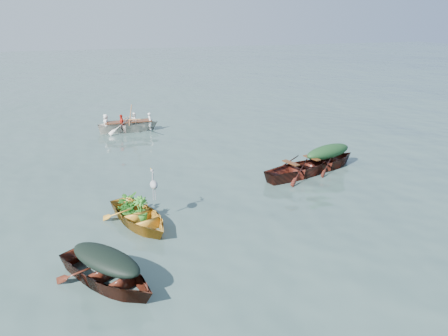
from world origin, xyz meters
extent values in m
plane|color=#3A524D|center=(0.00, 0.00, 0.00)|extent=(140.00, 140.00, 0.00)
imported|color=gold|center=(-3.68, 0.56, 0.00)|extent=(2.46, 3.73, 0.95)
imported|color=#4B1E11|center=(-4.83, -2.15, 0.00)|extent=(3.24, 3.92, 0.95)
imported|color=#481B10|center=(4.08, 2.98, 0.00)|extent=(4.30, 2.42, 0.94)
imported|color=#582016|center=(2.67, 2.55, 0.00)|extent=(4.58, 2.41, 1.02)
imported|color=white|center=(-2.45, 11.42, 0.00)|extent=(4.32, 1.42, 1.02)
ellipsoid|color=black|center=(-4.83, -2.15, 0.67)|extent=(1.78, 2.16, 0.40)
ellipsoid|color=#193F1D|center=(4.08, 2.98, 0.73)|extent=(2.36, 1.33, 0.52)
imported|color=#226B1C|center=(-3.82, 1.10, 0.77)|extent=(0.94, 1.07, 0.60)
imported|color=silver|center=(-2.45, 11.42, 0.89)|extent=(3.03, 1.25, 0.76)
camera|label=1|loc=(-5.20, -10.91, 5.73)|focal=35.00mm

